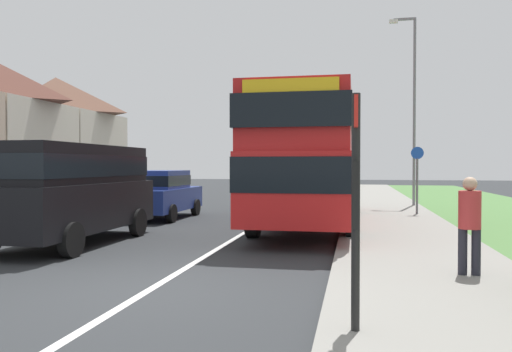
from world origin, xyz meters
The scene contains 10 objects.
ground_plane centered at (0.00, 0.00, 0.00)m, with size 120.00×120.00×0.00m, color #2D3033.
lane_marking_centre centered at (0.00, 8.00, 0.00)m, with size 0.14×60.00×0.01m, color silver.
pavement_near_side centered at (4.20, 6.00, 0.06)m, with size 3.20×68.00×0.12m, color gray.
double_decker_bus centered at (1.66, 8.52, 2.14)m, with size 2.80×10.70×3.70m.
parked_van_black centered at (-3.54, 3.64, 1.38)m, with size 2.11×5.07×2.33m.
parked_car_blue centered at (-3.73, 9.49, 0.92)m, with size 2.00×4.03×1.68m.
pedestrian_at_stop centered at (4.76, 1.35, 0.98)m, with size 0.34×0.34×1.67m.
bus_stop_sign centered at (3.00, -1.73, 1.54)m, with size 0.09×0.52×2.60m.
cycle_route_sign centered at (5.15, 11.70, 1.43)m, with size 0.44×0.08×2.52m.
street_lamp_mid centered at (5.40, 15.86, 4.70)m, with size 1.14×0.20×8.29m.
Camera 1 is at (3.00, -7.10, 1.85)m, focal length 35.44 mm.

